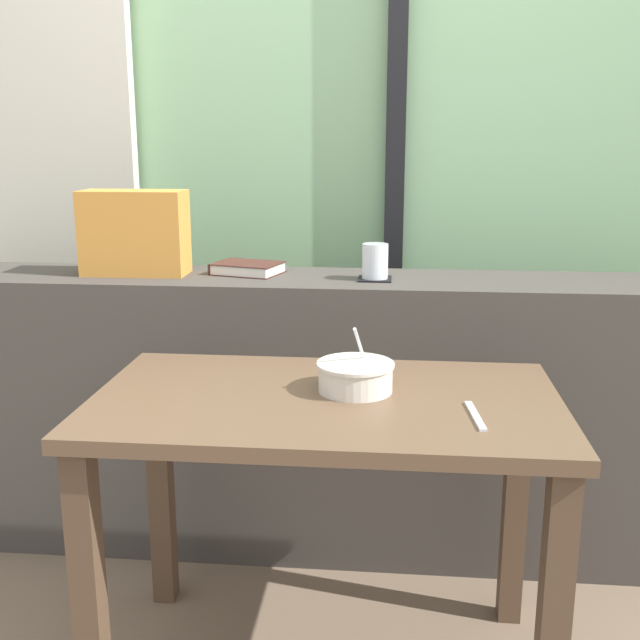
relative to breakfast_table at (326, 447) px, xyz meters
The scene contains 11 objects.
outdoor_backdrop 1.48m from the breakfast_table, 92.42° to the left, with size 4.80×0.08×2.80m, color #8EBC89.
curtain_left_panel 1.71m from the breakfast_table, 133.72° to the left, with size 0.56×0.06×2.50m, color beige.
window_divider_post 1.37m from the breakfast_table, 82.89° to the left, with size 0.07×0.05×2.60m, color black.
dark_console_ledge 0.65m from the breakfast_table, 94.75° to the left, with size 2.80×0.36×0.89m, color #423D38.
breakfast_table is the anchor object (origin of this frame).
coaster_square 0.68m from the breakfast_table, 81.24° to the left, with size 0.10×0.10×0.01m, color black.
juice_glass 0.70m from the breakfast_table, 81.24° to the left, with size 0.08×0.08×0.10m.
closed_book 0.80m from the breakfast_table, 114.68° to the left, with size 0.24×0.20×0.03m.
throw_pillow 1.00m from the breakfast_table, 135.95° to the left, with size 0.32×0.14×0.26m, color #D18938.
soup_bowl 0.18m from the breakfast_table, 34.87° to the left, with size 0.18×0.18×0.16m.
fork_utensil 0.37m from the breakfast_table, 17.17° to the right, with size 0.02×0.17×0.01m, color silver.
Camera 1 is at (0.20, -1.75, 1.32)m, focal length 42.95 mm.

